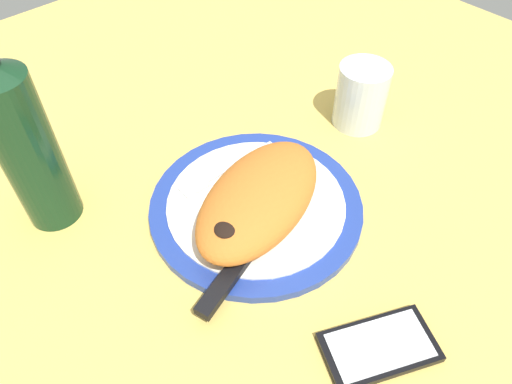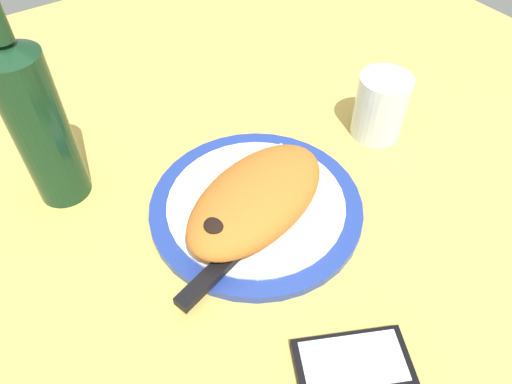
% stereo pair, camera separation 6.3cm
% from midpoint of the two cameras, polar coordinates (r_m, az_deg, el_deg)
% --- Properties ---
extents(ground_plane, '(1.50, 1.50, 0.03)m').
position_cam_midpoint_polar(ground_plane, '(0.67, 2.70, -3.08)').
color(ground_plane, '#DBB756').
extents(plate, '(0.29, 0.29, 0.02)m').
position_cam_midpoint_polar(plate, '(0.65, 2.77, -1.83)').
color(plate, '#233D99').
rests_on(plate, ground_plane).
extents(calzone, '(0.25, 0.18, 0.06)m').
position_cam_midpoint_polar(calzone, '(0.61, 3.01, -0.93)').
color(calzone, orange).
rests_on(calzone, plate).
extents(fork, '(0.16, 0.02, 0.00)m').
position_cam_midpoint_polar(fork, '(0.68, -0.87, 2.61)').
color(fork, silver).
rests_on(fork, plate).
extents(knife, '(0.23, 0.08, 0.01)m').
position_cam_midpoint_polar(knife, '(0.58, -0.25, -8.23)').
color(knife, silver).
rests_on(knife, plate).
extents(smartphone, '(0.14, 0.11, 0.01)m').
position_cam_midpoint_polar(smartphone, '(0.55, 14.85, -19.32)').
color(smartphone, black).
rests_on(smartphone, ground_plane).
extents(water_glass, '(0.08, 0.08, 0.10)m').
position_cam_midpoint_polar(water_glass, '(0.78, 16.86, 9.28)').
color(water_glass, silver).
rests_on(water_glass, ground_plane).
extents(wine_bottle, '(0.07, 0.07, 0.29)m').
position_cam_midpoint_polar(wine_bottle, '(0.64, -22.03, 7.48)').
color(wine_bottle, '#14381E').
rests_on(wine_bottle, ground_plane).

